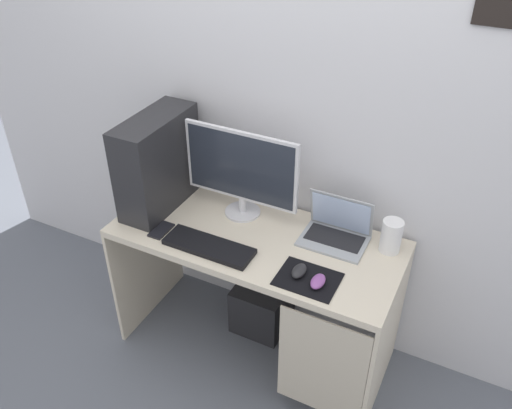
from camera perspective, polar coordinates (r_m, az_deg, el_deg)
name	(u,v)px	position (r m, az deg, el deg)	size (l,w,h in m)	color
ground_plane	(256,345)	(3.02, 0.00, -14.80)	(8.00, 8.00, 0.00)	slate
wall_back	(290,101)	(2.48, 3.60, 10.98)	(4.00, 0.05, 2.60)	silver
desk	(258,265)	(2.58, 0.26, -6.45)	(1.36, 0.59, 0.75)	beige
pc_tower	(158,162)	(2.64, -10.44, 4.46)	(0.19, 0.48, 0.47)	#232326
monitor	(241,171)	(2.51, -1.60, 3.60)	(0.58, 0.18, 0.45)	silver
laptop	(336,231)	(2.48, 8.55, -2.81)	(0.30, 0.21, 0.21)	#9EA3A8
speaker	(391,236)	(2.44, 14.25, -3.29)	(0.09, 0.09, 0.16)	white
keyboard	(209,246)	(2.43, -5.05, -4.48)	(0.42, 0.14, 0.02)	black
mousepad	(308,279)	(2.28, 5.56, -7.93)	(0.26, 0.20, 0.01)	black
mouse_left	(299,271)	(2.28, 4.63, -7.08)	(0.06, 0.10, 0.03)	#232326
mouse_right	(318,281)	(2.24, 6.64, -8.16)	(0.06, 0.10, 0.03)	#8C4C99
cell_phone	(161,230)	(2.56, -10.08, -2.72)	(0.07, 0.13, 0.01)	black
subwoofer	(262,305)	(3.02, 0.67, -10.71)	(0.28, 0.28, 0.28)	#232326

